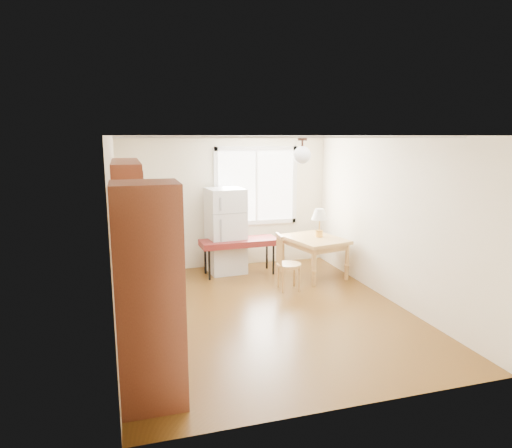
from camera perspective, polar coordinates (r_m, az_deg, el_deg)
name	(u,v)px	position (r m, az deg, el deg)	size (l,w,h in m)	color
room_shell	(265,227)	(6.37, 1.13, -0.35)	(4.60, 5.60, 2.62)	#4C2D0F
kitchen_run	(142,279)	(5.58, -14.01, -6.67)	(0.65, 3.40, 2.20)	brown
window_unit	(256,186)	(8.84, 0.02, 4.79)	(1.64, 0.05, 1.51)	white
pendant_light	(302,154)	(6.87, 5.79, 8.71)	(0.26, 0.26, 0.40)	black
refrigerator	(226,231)	(8.42, -3.82, -0.83)	(0.70, 0.70, 1.57)	silver
bench	(239,243)	(8.30, -2.12, -2.40)	(1.43, 0.57, 0.65)	#5E1716
dining_table	(314,243)	(8.26, 7.28, -2.40)	(1.08, 1.29, 0.71)	#B08243
chair	(284,259)	(7.47, 3.50, -4.37)	(0.41, 0.41, 0.92)	#B08243
table_lamp	(320,216)	(8.26, 7.95, 0.94)	(0.30, 0.30, 0.51)	gold
coffee_maker	(143,276)	(5.03, -13.89, -6.34)	(0.19, 0.24, 0.35)	black
kettle	(133,261)	(5.76, -15.07, -4.52)	(0.13, 0.13, 0.24)	red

